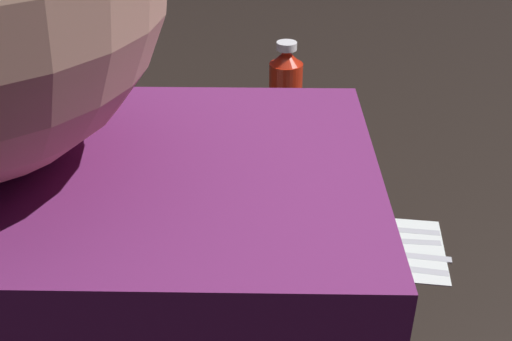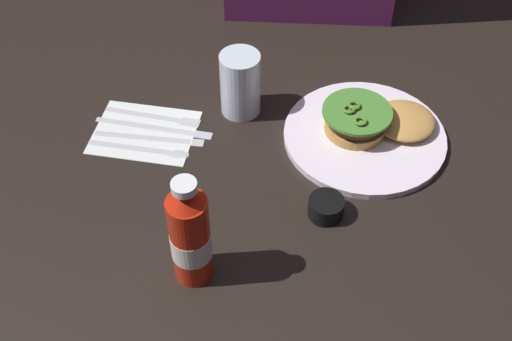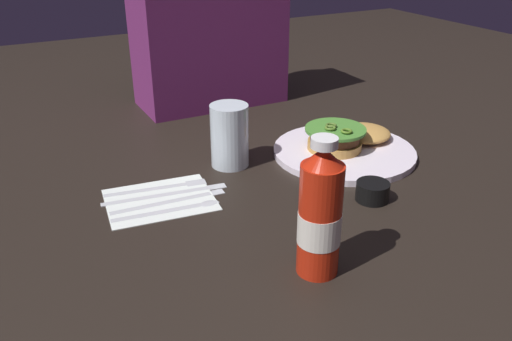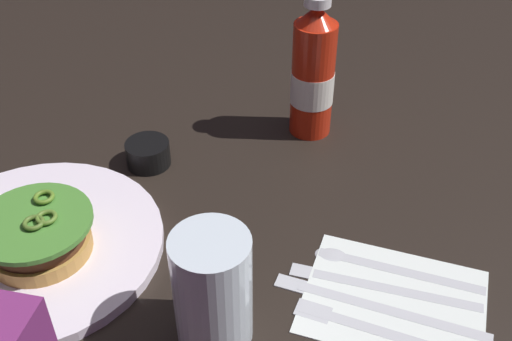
% 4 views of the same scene
% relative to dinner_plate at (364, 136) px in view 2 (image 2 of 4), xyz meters
% --- Properties ---
extents(ground_plane, '(3.00, 3.00, 0.00)m').
position_rel_dinner_plate_xyz_m(ground_plane, '(-0.16, -0.08, -0.01)').
color(ground_plane, black).
extents(dinner_plate, '(0.29, 0.29, 0.01)m').
position_rel_dinner_plate_xyz_m(dinner_plate, '(0.00, 0.00, 0.00)').
color(dinner_plate, white).
rests_on(dinner_plate, ground_plane).
extents(burger_sandwich, '(0.21, 0.13, 0.05)m').
position_rel_dinner_plate_xyz_m(burger_sandwich, '(0.02, 0.02, 0.03)').
color(burger_sandwich, '#BE8942').
rests_on(burger_sandwich, dinner_plate).
extents(ketchup_bottle, '(0.06, 0.06, 0.20)m').
position_rel_dinner_plate_xyz_m(ketchup_bottle, '(-0.27, -0.30, 0.08)').
color(ketchup_bottle, red).
rests_on(ketchup_bottle, ground_plane).
extents(water_glass, '(0.07, 0.07, 0.12)m').
position_rel_dinner_plate_xyz_m(water_glass, '(-0.23, 0.07, 0.06)').
color(water_glass, silver).
rests_on(water_glass, ground_plane).
extents(condiment_cup, '(0.06, 0.06, 0.03)m').
position_rel_dinner_plate_xyz_m(condiment_cup, '(-0.07, -0.18, 0.01)').
color(condiment_cup, black).
rests_on(condiment_cup, ground_plane).
extents(napkin, '(0.20, 0.17, 0.00)m').
position_rel_dinner_plate_xyz_m(napkin, '(-0.40, -0.01, -0.00)').
color(napkin, white).
rests_on(napkin, ground_plane).
extents(spoon_utensil, '(0.18, 0.04, 0.00)m').
position_rel_dinner_plate_xyz_m(spoon_utensil, '(-0.38, -0.06, -0.00)').
color(spoon_utensil, silver).
rests_on(spoon_utensil, napkin).
extents(steak_knife, '(0.20, 0.03, 0.00)m').
position_rel_dinner_plate_xyz_m(steak_knife, '(-0.38, -0.03, -0.00)').
color(steak_knife, silver).
rests_on(steak_knife, napkin).
extents(butter_knife, '(0.22, 0.05, 0.00)m').
position_rel_dinner_plate_xyz_m(butter_knife, '(-0.37, 0.00, -0.00)').
color(butter_knife, silver).
rests_on(butter_knife, napkin).
extents(fork_utensil, '(0.19, 0.05, 0.00)m').
position_rel_dinner_plate_xyz_m(fork_utensil, '(-0.38, 0.03, -0.00)').
color(fork_utensil, silver).
rests_on(fork_utensil, napkin).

